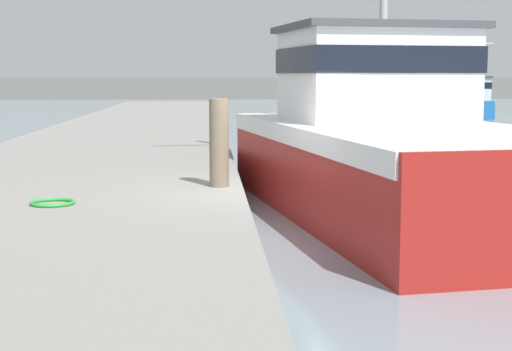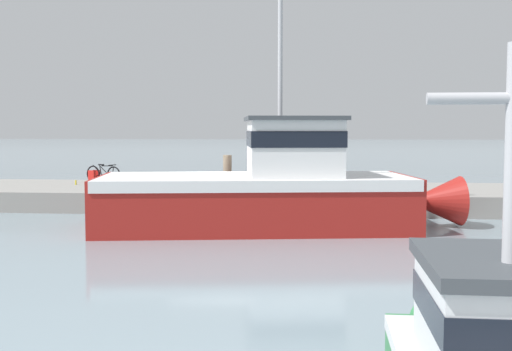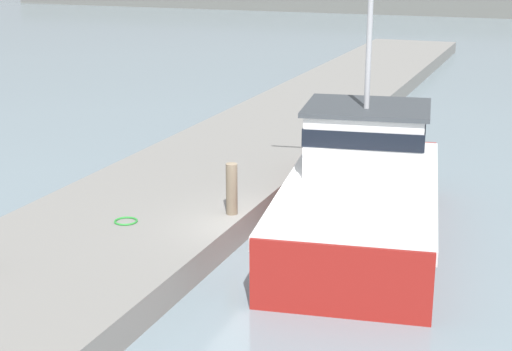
# 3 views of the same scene
# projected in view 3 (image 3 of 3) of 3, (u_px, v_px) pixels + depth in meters

# --- Properties ---
(ground_plane) EXTENTS (320.00, 320.00, 0.00)m
(ground_plane) POSITION_uv_depth(u_px,v_px,m) (265.00, 250.00, 19.75)
(ground_plane) COLOR gray
(dock_pier) EXTENTS (5.76, 80.00, 0.73)m
(dock_pier) POSITION_uv_depth(u_px,v_px,m) (140.00, 219.00, 20.90)
(dock_pier) COLOR gray
(dock_pier) RESTS_ON ground_plane
(fishing_boat_main) EXTENTS (5.20, 11.15, 9.75)m
(fishing_boat_main) POSITION_uv_depth(u_px,v_px,m) (362.00, 189.00, 20.57)
(fishing_boat_main) COLOR maroon
(fishing_boat_main) RESTS_ON ground_plane
(mooring_post) EXTENTS (0.30, 0.30, 1.34)m
(mooring_post) POSITION_uv_depth(u_px,v_px,m) (232.00, 189.00, 20.04)
(mooring_post) COLOR #756651
(mooring_post) RESTS_ON dock_pier
(hose_coil) EXTENTS (0.59, 0.59, 0.05)m
(hose_coil) POSITION_uv_depth(u_px,v_px,m) (126.00, 221.00, 19.62)
(hose_coil) COLOR green
(hose_coil) RESTS_ON dock_pier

